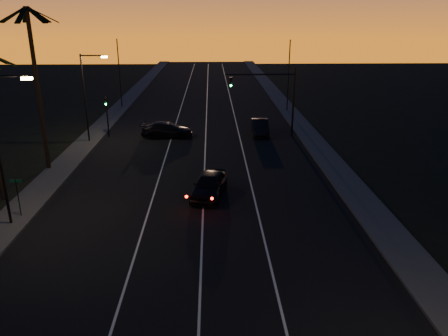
{
  "coord_description": "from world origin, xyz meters",
  "views": [
    {
      "loc": [
        1.08,
        -3.98,
        11.97
      ],
      "look_at": [
        1.84,
        21.17,
        3.09
      ],
      "focal_mm": 35.0,
      "sensor_mm": 36.0,
      "label": 1
    }
  ],
  "objects_px": {
    "signal_mast": "(271,90)",
    "lead_car": "(209,185)",
    "right_car": "(260,127)",
    "cross_car": "(167,130)"
  },
  "relations": [
    {
      "from": "signal_mast",
      "to": "lead_car",
      "type": "distance_m",
      "value": 17.54
    },
    {
      "from": "lead_car",
      "to": "signal_mast",
      "type": "bearing_deg",
      "value": 68.65
    },
    {
      "from": "right_car",
      "to": "signal_mast",
      "type": "bearing_deg",
      "value": -29.53
    },
    {
      "from": "lead_car",
      "to": "cross_car",
      "type": "bearing_deg",
      "value": 105.65
    },
    {
      "from": "lead_car",
      "to": "right_car",
      "type": "xyz_separation_m",
      "value": [
        5.3,
        16.44,
        -0.05
      ]
    },
    {
      "from": "cross_car",
      "to": "right_car",
      "type": "bearing_deg",
      "value": 5.31
    },
    {
      "from": "signal_mast",
      "to": "right_car",
      "type": "relative_size",
      "value": 1.49
    },
    {
      "from": "lead_car",
      "to": "cross_car",
      "type": "relative_size",
      "value": 1.06
    },
    {
      "from": "signal_mast",
      "to": "lead_car",
      "type": "bearing_deg",
      "value": -111.35
    },
    {
      "from": "signal_mast",
      "to": "right_car",
      "type": "bearing_deg",
      "value": 150.47
    }
  ]
}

